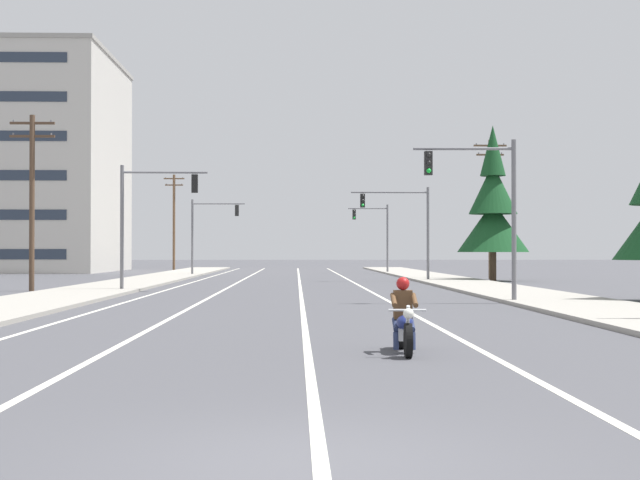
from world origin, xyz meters
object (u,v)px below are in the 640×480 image
object	(u,v)px
traffic_signal_mid_left	(207,226)
utility_pole_left_near	(32,196)
traffic_signal_near_right	(486,197)
traffic_signal_far_right	(376,229)
utility_pole_left_far	(174,219)
utility_pole_right_far	(490,204)
traffic_signal_mid_right	(406,219)
traffic_signal_near_left	(146,209)
motorcycle_with_rider	(404,323)
conifer_tree_right_verge_far	(493,210)

from	to	relation	value
traffic_signal_mid_left	utility_pole_left_near	bearing A→B (deg)	-101.80
traffic_signal_near_right	traffic_signal_mid_left	xyz separation A→B (m)	(-14.39, 39.01, 0.03)
traffic_signal_far_right	utility_pole_left_far	world-z (taller)	utility_pole_left_far
utility_pole_right_far	utility_pole_left_far	xyz separation A→B (m)	(-26.06, 27.85, -0.08)
traffic_signal_mid_right	traffic_signal_near_left	bearing A→B (deg)	-135.37
traffic_signal_near_left	utility_pole_left_near	size ratio (longest dim) A/B	0.71
traffic_signal_near_left	utility_pole_right_far	size ratio (longest dim) A/B	0.63
traffic_signal_far_right	traffic_signal_mid_left	bearing A→B (deg)	-152.60
traffic_signal_mid_left	utility_pole_right_far	world-z (taller)	utility_pole_right_far
traffic_signal_mid_right	utility_pole_right_far	bearing A→B (deg)	32.20
traffic_signal_mid_left	traffic_signal_far_right	size ratio (longest dim) A/B	1.00
traffic_signal_mid_right	utility_pole_left_near	bearing A→B (deg)	-145.77
traffic_signal_near_right	utility_pole_right_far	size ratio (longest dim) A/B	0.63
utility_pole_right_far	traffic_signal_near_right	bearing A→B (deg)	-102.77
utility_pole_right_far	traffic_signal_far_right	bearing A→B (deg)	109.99
utility_pole_left_near	utility_pole_left_far	distance (m)	45.76
traffic_signal_far_right	utility_pole_left_near	size ratio (longest dim) A/B	0.71
motorcycle_with_rider	traffic_signal_near_right	xyz separation A→B (m)	(5.09, 16.25, 3.45)
traffic_signal_near_left	utility_pole_right_far	world-z (taller)	utility_pole_right_far
traffic_signal_mid_right	utility_pole_left_far	world-z (taller)	utility_pole_left_far
motorcycle_with_rider	traffic_signal_near_right	distance (m)	17.37
conifer_tree_right_verge_far	utility_pole_left_near	bearing A→B (deg)	-151.67
utility_pole_left_far	conifer_tree_right_verge_far	world-z (taller)	conifer_tree_right_verge_far
motorcycle_with_rider	utility_pole_left_far	world-z (taller)	utility_pole_left_far
traffic_signal_near_left	utility_pole_right_far	distance (m)	28.02
traffic_signal_near_left	traffic_signal_mid_left	world-z (taller)	same
motorcycle_with_rider	conifer_tree_right_verge_far	world-z (taller)	conifer_tree_right_verge_far
utility_pole_left_far	traffic_signal_near_left	bearing A→B (deg)	-83.82
traffic_signal_far_right	motorcycle_with_rider	bearing A→B (deg)	-94.72
traffic_signal_far_right	utility_pole_left_far	size ratio (longest dim) A/B	0.64
traffic_signal_near_left	utility_pole_left_far	bearing A→B (deg)	96.18
traffic_signal_near_right	traffic_signal_near_left	distance (m)	17.84
traffic_signal_mid_right	utility_pole_left_far	xyz separation A→B (m)	(-19.55, 31.95, 1.10)
traffic_signal_mid_right	traffic_signal_far_right	world-z (taller)	same
motorcycle_with_rider	utility_pole_left_near	xyz separation A→B (m)	(-15.17, 27.18, 4.15)
motorcycle_with_rider	traffic_signal_far_right	world-z (taller)	traffic_signal_far_right
traffic_signal_mid_right	traffic_signal_far_right	distance (m)	21.79
traffic_signal_near_right	traffic_signal_mid_right	distance (m)	24.73
utility_pole_left_far	traffic_signal_near_right	bearing A→B (deg)	-71.00
traffic_signal_mid_right	traffic_signal_mid_left	bearing A→B (deg)	135.28
traffic_signal_far_right	utility_pole_left_far	xyz separation A→B (m)	(-19.62, 10.16, 1.20)
traffic_signal_far_right	conifer_tree_right_verge_far	xyz separation A→B (m)	(5.78, -21.50, 0.72)
utility_pole_left_far	conifer_tree_right_verge_far	distance (m)	40.59
traffic_signal_far_right	utility_pole_left_near	distance (m)	41.00
motorcycle_with_rider	traffic_signal_mid_right	world-z (taller)	traffic_signal_mid_right
traffic_signal_near_right	utility_pole_left_far	xyz separation A→B (m)	(-19.52, 56.68, 1.18)
conifer_tree_right_verge_far	motorcycle_with_rider	bearing A→B (deg)	-104.88
traffic_signal_near_left	utility_pole_left_far	world-z (taller)	utility_pole_left_far
utility_pole_left_far	traffic_signal_far_right	bearing A→B (deg)	-27.37
traffic_signal_near_right	utility_pole_left_near	world-z (taller)	utility_pole_left_near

